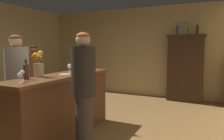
# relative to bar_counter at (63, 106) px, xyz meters

# --- Properties ---
(floor) EXTENTS (9.34, 9.34, 0.00)m
(floor) POSITION_rel_bar_counter_xyz_m (-0.24, 0.06, -0.53)
(floor) COLOR brown
(floor) RESTS_ON ground
(wall_back) EXTENTS (5.65, 0.12, 2.71)m
(wall_back) POSITION_rel_bar_counter_xyz_m (-0.24, 3.71, 0.82)
(wall_back) COLOR tan
(wall_back) RESTS_ON ground
(bar_counter) EXTENTS (0.56, 2.24, 1.06)m
(bar_counter) POSITION_rel_bar_counter_xyz_m (0.00, 0.00, 0.00)
(bar_counter) COLOR #51301E
(bar_counter) RESTS_ON ground
(display_cabinet) EXTENTS (1.01, 0.39, 1.83)m
(display_cabinet) POSITION_rel_bar_counter_xyz_m (1.53, 3.42, 0.42)
(display_cabinet) COLOR #342116
(display_cabinet) RESTS_ON ground
(wine_bottle_syrah) EXTENTS (0.07, 0.07, 0.31)m
(wine_bottle_syrah) POSITION_rel_bar_counter_xyz_m (0.02, 0.34, 0.67)
(wine_bottle_syrah) COLOR #193E18
(wine_bottle_syrah) RESTS_ON bar_counter
(wine_bottle_malbec) EXTENTS (0.08, 0.08, 0.28)m
(wine_bottle_malbec) POSITION_rel_bar_counter_xyz_m (-0.13, -0.63, 0.65)
(wine_bottle_malbec) COLOR #432A1E
(wine_bottle_malbec) RESTS_ON bar_counter
(wine_bottle_chardonnay) EXTENTS (0.07, 0.07, 0.30)m
(wine_bottle_chardonnay) POSITION_rel_bar_counter_xyz_m (0.17, 0.62, 0.65)
(wine_bottle_chardonnay) COLOR #452C15
(wine_bottle_chardonnay) RESTS_ON bar_counter
(wine_glass_front) EXTENTS (0.06, 0.06, 0.13)m
(wine_glass_front) POSITION_rel_bar_counter_xyz_m (0.06, -0.91, 0.62)
(wine_glass_front) COLOR white
(wine_glass_front) RESTS_ON bar_counter
(wine_glass_mid) EXTENTS (0.06, 0.06, 0.15)m
(wine_glass_mid) POSITION_rel_bar_counter_xyz_m (-0.04, -0.77, 0.63)
(wine_glass_mid) COLOR white
(wine_glass_mid) RESTS_ON bar_counter
(wine_glass_rear) EXTENTS (0.07, 0.07, 0.17)m
(wine_glass_rear) POSITION_rel_bar_counter_xyz_m (0.03, 0.16, 0.65)
(wine_glass_rear) COLOR white
(wine_glass_rear) RESTS_ON bar_counter
(flower_arrangement) EXTENTS (0.17, 0.18, 0.40)m
(flower_arrangement) POSITION_rel_bar_counter_xyz_m (-0.17, -0.35, 0.71)
(flower_arrangement) COLOR tan
(flower_arrangement) RESTS_ON bar_counter
(cheese_plate) EXTENTS (0.17, 0.17, 0.01)m
(cheese_plate) POSITION_rel_bar_counter_xyz_m (0.05, 0.00, 0.53)
(cheese_plate) COLOR white
(cheese_plate) RESTS_ON bar_counter
(display_bottle_left) EXTENTS (0.07, 0.07, 0.35)m
(display_bottle_left) POSITION_rel_bar_counter_xyz_m (1.27, 3.42, 1.45)
(display_bottle_left) COLOR #1B2E3C
(display_bottle_left) RESTS_ON display_cabinet
(display_bottle_midleft) EXTENTS (0.08, 0.08, 0.33)m
(display_bottle_midleft) POSITION_rel_bar_counter_xyz_m (1.53, 3.42, 1.45)
(display_bottle_midleft) COLOR #2D4F29
(display_bottle_midleft) RESTS_ON display_cabinet
(display_bottle_center) EXTENTS (0.07, 0.07, 0.31)m
(display_bottle_center) POSITION_rel_bar_counter_xyz_m (1.80, 3.42, 1.44)
(display_bottle_center) COLOR black
(display_bottle_center) RESTS_ON display_cabinet
(patron_in_navy) EXTENTS (0.39, 0.39, 1.71)m
(patron_in_navy) POSITION_rel_bar_counter_xyz_m (-0.69, -0.30, 0.40)
(patron_in_navy) COLOR brown
(patron_in_navy) RESTS_ON ground
(patron_redhead) EXTENTS (0.35, 0.35, 1.54)m
(patron_redhead) POSITION_rel_bar_counter_xyz_m (-1.40, 0.77, 0.31)
(patron_redhead) COLOR #282647
(patron_redhead) RESTS_ON ground
(bartender) EXTENTS (0.32, 0.32, 1.70)m
(bartender) POSITION_rel_bar_counter_xyz_m (0.69, -0.41, 0.41)
(bartender) COLOR #382F31
(bartender) RESTS_ON ground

